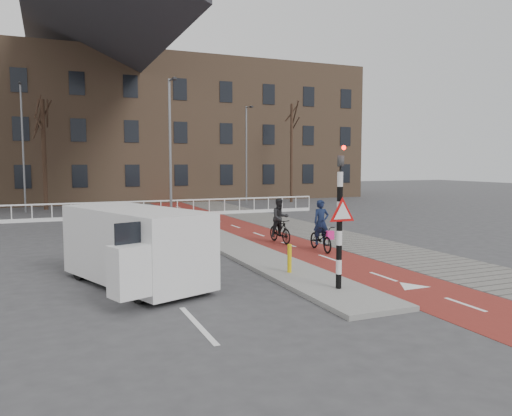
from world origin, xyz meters
name	(u,v)px	position (x,y,z in m)	size (l,w,h in m)	color
ground	(319,274)	(0.00, 0.00, 0.00)	(120.00, 120.00, 0.00)	#38383A
bike_lane	(243,229)	(1.50, 10.00, 0.01)	(2.50, 60.00, 0.01)	maroon
sidewalk	(294,226)	(4.30, 10.00, 0.01)	(3.00, 60.00, 0.01)	slate
curb_island	(246,251)	(-0.70, 4.00, 0.06)	(1.80, 16.00, 0.12)	gray
traffic_signal	(340,213)	(-0.60, -2.02, 1.99)	(0.80, 0.80, 3.68)	black
bollard	(289,258)	(-0.92, 0.08, 0.52)	(0.12, 0.12, 0.80)	#DFBA0C
cyclist_near	(321,234)	(1.97, 3.29, 0.63)	(0.79, 1.82, 1.86)	black
cyclist_far	(280,224)	(1.37, 5.51, 0.75)	(0.79, 1.67, 1.78)	black
van	(135,245)	(-5.09, 0.76, 1.07)	(3.43, 5.07, 2.02)	white
railing	(90,214)	(-5.00, 17.00, 0.31)	(28.00, 0.10, 0.99)	silver
townhouse_row	(98,108)	(-3.00, 32.00, 7.81)	(46.00, 10.00, 15.90)	#7F6047
tree_mid	(44,155)	(-7.31, 24.55, 3.73)	(0.29, 0.29, 7.45)	black
tree_right	(292,153)	(11.14, 23.91, 3.95)	(0.23, 0.23, 7.90)	black
streetlight_near	(170,155)	(-1.69, 11.33, 3.58)	(0.12, 0.12, 7.16)	slate
streetlight_left	(23,148)	(-8.54, 22.91, 4.11)	(0.12, 0.12, 8.22)	slate
streetlight_right	(246,156)	(6.55, 22.24, 3.67)	(0.12, 0.12, 7.35)	slate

